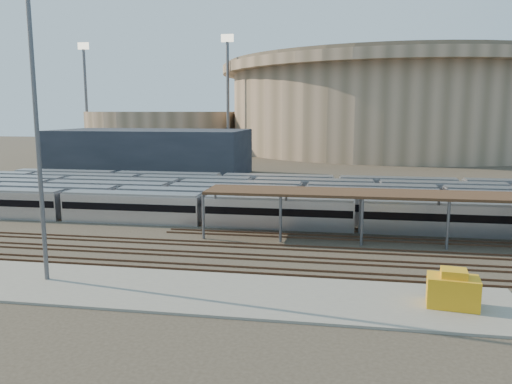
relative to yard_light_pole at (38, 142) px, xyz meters
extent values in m
plane|color=#383026|center=(16.99, 14.54, -11.51)|extent=(420.00, 420.00, 0.00)
cube|color=gray|center=(11.99, -0.46, -11.41)|extent=(50.00, 9.00, 0.20)
cube|color=silver|center=(25.94, 22.54, -9.71)|extent=(112.00, 2.90, 3.60)
cube|color=silver|center=(12.54, 26.74, -9.71)|extent=(112.00, 2.90, 3.60)
cube|color=silver|center=(18.49, 30.94, -9.71)|extent=(112.00, 2.90, 3.60)
cube|color=silver|center=(18.71, 35.14, -9.71)|extent=(112.00, 2.90, 3.60)
cube|color=silver|center=(10.38, 39.34, -9.71)|extent=(112.00, 2.90, 3.60)
cube|color=silver|center=(23.21, 43.54, -9.71)|extent=(112.00, 2.90, 3.60)
cylinder|color=#59585D|center=(8.99, 15.84, -9.01)|extent=(0.30, 0.30, 5.00)
cylinder|color=#59585D|center=(8.99, 21.24, -9.01)|extent=(0.30, 0.30, 5.00)
cylinder|color=#59585D|center=(17.56, 15.84, -9.01)|extent=(0.30, 0.30, 5.00)
cylinder|color=#59585D|center=(17.56, 21.24, -9.01)|extent=(0.30, 0.30, 5.00)
cylinder|color=#59585D|center=(26.13, 15.84, -9.01)|extent=(0.30, 0.30, 5.00)
cylinder|color=#59585D|center=(26.13, 21.24, -9.01)|extent=(0.30, 0.30, 5.00)
cylinder|color=#59585D|center=(34.71, 15.84, -9.01)|extent=(0.30, 0.30, 5.00)
cylinder|color=#59585D|center=(34.71, 21.24, -9.01)|extent=(0.30, 0.30, 5.00)
cube|color=#372516|center=(38.99, 18.54, -6.36)|extent=(60.00, 6.00, 0.30)
cube|color=#4C3323|center=(16.99, 12.79, -11.42)|extent=(170.00, 0.12, 0.18)
cube|color=#4C3323|center=(16.99, 14.29, -11.42)|extent=(170.00, 0.12, 0.18)
cube|color=#4C3323|center=(16.99, 8.79, -11.42)|extent=(170.00, 0.12, 0.18)
cube|color=#4C3323|center=(16.99, 10.29, -11.42)|extent=(170.00, 0.12, 0.18)
cube|color=#4C3323|center=(16.99, 4.79, -11.42)|extent=(170.00, 0.12, 0.18)
cube|color=#4C3323|center=(16.99, 6.29, -11.42)|extent=(170.00, 0.12, 0.18)
cylinder|color=#9E836B|center=(41.99, 154.54, 2.49)|extent=(116.00, 116.00, 28.00)
cylinder|color=#9E836B|center=(41.99, 154.54, 17.99)|extent=(124.00, 124.00, 3.00)
cylinder|color=brown|center=(41.99, 154.54, 20.24)|extent=(120.00, 120.00, 1.50)
cylinder|color=#9E836B|center=(-43.01, 144.54, -4.51)|extent=(56.00, 56.00, 14.00)
cube|color=#1E232D|center=(-18.01, 69.54, -6.51)|extent=(42.00, 20.00, 10.00)
cylinder|color=#59585D|center=(-13.01, 124.54, 6.49)|extent=(1.00, 1.00, 36.00)
cube|color=#FFF2CC|center=(-13.01, 124.54, 25.69)|extent=(4.00, 0.60, 2.40)
cylinder|color=#59585D|center=(-68.01, 134.54, 6.49)|extent=(1.00, 1.00, 36.00)
cube|color=#FFF2CC|center=(-68.01, 134.54, 25.69)|extent=(4.00, 0.60, 2.40)
cylinder|color=#59585D|center=(6.99, 174.54, 6.49)|extent=(1.00, 1.00, 36.00)
cube|color=#FFF2CC|center=(6.99, 174.54, 25.69)|extent=(4.00, 0.60, 2.40)
cylinder|color=#59585D|center=(0.00, 0.00, -0.18)|extent=(0.36, 0.36, 22.26)
cube|color=orange|center=(31.89, -0.50, -10.22)|extent=(3.75, 2.61, 2.19)
camera|label=1|loc=(23.81, -36.20, 2.39)|focal=35.00mm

